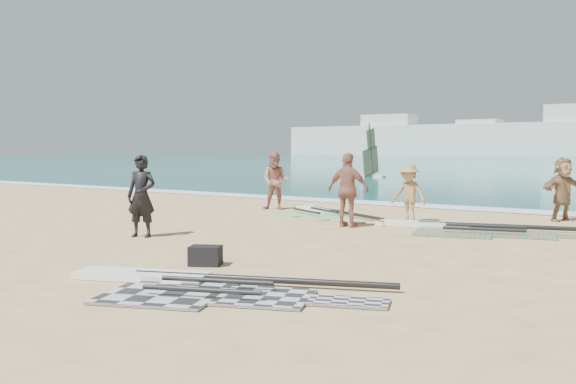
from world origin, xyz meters
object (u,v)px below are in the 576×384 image
Objects in this scene: rig_green at (319,212)px; beachgoer_back at (348,190)px; rig_grey at (191,285)px; beachgoer_right at (563,189)px; gear_bag_far at (206,255)px; rig_orange at (466,229)px; beachgoer_mid at (409,193)px; beachgoer_left at (276,181)px; person_wetsuit at (141,196)px; gear_bag_near at (205,256)px.

beachgoer_back is at bearing -16.13° from rig_green.
rig_grey is 13.07m from beachgoer_right.
gear_bag_far is 11.74m from beachgoer_right.
rig_grey is 2.65× the size of beachgoer_back.
rig_orange is 2.29m from beachgoer_mid.
beachgoer_right is at bearing -135.65° from beachgoer_back.
rig_orange is 3.01× the size of beachgoer_left.
rig_green is 2.34× the size of person_wetsuit.
rig_orange is (5.38, -1.38, 0.00)m from rig_green.
rig_orange is at bearing 14.24° from rig_green.
beachgoer_mid is at bearing 19.13° from rig_green.
beachgoer_right is at bearing 31.15° from person_wetsuit.
beachgoer_mid is at bearing -32.15° from beachgoer_left.
rig_orange is 8.24m from person_wetsuit.
beachgoer_left is (-5.17, 9.16, 0.82)m from gear_bag_near.
rig_orange is at bearing 23.12° from person_wetsuit.
gear_bag_near is at bearing -121.64° from rig_orange.
beachgoer_left reaches higher than gear_bag_near.
beachgoer_mid is at bearing -118.15° from beachgoer_back.
rig_green is at bearing 150.18° from rig_orange.
beachgoer_back is at bearing 95.07° from gear_bag_far.
beachgoer_back is (2.51, -2.48, 0.96)m from rig_green.
rig_green is 7.34m from beachgoer_right.
beachgoer_left reaches higher than beachgoer_right.
person_wetsuit is 7.56m from beachgoer_mid.
rig_orange is 7.69m from gear_bag_far.
gear_bag_near is at bearing -46.61° from person_wetsuit.
rig_green is 2.32× the size of beachgoer_left.
beachgoer_left is (-1.97, 0.29, 0.95)m from rig_green.
gear_bag_near is 0.30× the size of beachgoer_right.
beachgoer_mid is (0.19, 8.31, 0.66)m from gear_bag_near.
beachgoer_left is at bearing 98.79° from rig_grey.
person_wetsuit reaches higher than gear_bag_far.
rig_orange is 7.81m from gear_bag_near.
gear_bag_near is at bearing -84.92° from beachgoer_mid.
beachgoer_left is (-6.31, 10.71, 0.95)m from rig_grey.
beachgoer_left is at bearing 151.77° from rig_orange.
gear_bag_far is 0.25× the size of beachgoer_back.
beachgoer_back is at bearing 81.31° from rig_grey.
rig_green is 3.52m from beachgoer_mid.
beachgoer_back is at bearing -108.31° from beachgoer_mid.
gear_bag_far is at bearing -123.01° from rig_orange.
person_wetsuit is at bearing -102.30° from beachgoer_left.
rig_orange is at bearing 72.44° from gear_bag_far.
gear_bag_near is 11.85m from beachgoer_right.
rig_green is 8.21× the size of gear_bag_near.
rig_grey is 6.06m from person_wetsuit.
rig_green is 9.35× the size of gear_bag_far.
beachgoer_left is at bearing 80.52° from person_wetsuit.
person_wetsuit is at bearing -115.23° from beachgoer_mid.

